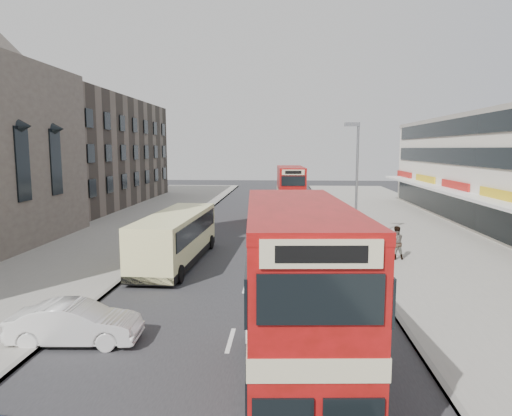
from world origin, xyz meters
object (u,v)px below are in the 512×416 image
at_px(bus_main, 297,302).
at_px(car_left_front, 76,323).
at_px(car_right_a, 339,249).
at_px(car_right_c, 314,208).
at_px(bus_second, 291,192).
at_px(cyclist, 315,222).
at_px(street_lamp, 356,173).
at_px(coach, 176,236).
at_px(car_right_b, 333,230).
at_px(pedestrian_near, 396,242).

bearing_deg(bus_main, car_left_front, -25.99).
height_order(bus_main, car_left_front, bus_main).
distance_m(car_right_a, car_right_c, 18.43).
relative_size(bus_second, cyclist, 3.76).
height_order(street_lamp, cyclist, street_lamp).
height_order(bus_main, coach, bus_main).
xyz_separation_m(street_lamp, car_right_a, (-1.49, -4.32, -4.17)).
distance_m(bus_main, coach, 15.13).
height_order(street_lamp, car_right_b, street_lamp).
xyz_separation_m(bus_main, bus_second, (0.26, 30.53, -0.15)).
xyz_separation_m(bus_second, car_left_front, (-7.47, -27.60, -1.74)).
xyz_separation_m(car_right_a, car_right_c, (-0.30, 18.43, 0.02)).
distance_m(street_lamp, pedestrian_near, 6.18).
height_order(bus_main, car_right_a, bus_main).
xyz_separation_m(bus_main, pedestrian_near, (6.03, 14.76, -1.47)).
distance_m(bus_second, pedestrian_near, 16.84).
bearing_deg(car_right_a, bus_second, -175.66).
xyz_separation_m(bus_main, car_right_c, (2.60, 33.57, -1.95)).
relative_size(car_right_b, cyclist, 2.06).
height_order(car_right_b, pedestrian_near, pedestrian_near).
xyz_separation_m(bus_second, coach, (-6.65, -16.86, -0.89)).
bearing_deg(coach, car_right_c, 67.81).
height_order(coach, car_right_b, coach).
distance_m(street_lamp, bus_second, 12.05).
distance_m(street_lamp, cyclist, 6.15).
relative_size(coach, car_left_front, 2.37).
xyz_separation_m(car_right_b, cyclist, (-1.14, 2.21, 0.18)).
xyz_separation_m(street_lamp, car_right_b, (-1.20, 1.86, -4.14)).
bearing_deg(bus_second, bus_main, 87.00).
distance_m(bus_second, car_left_front, 28.65).
relative_size(bus_main, bus_second, 1.06).
xyz_separation_m(car_right_b, pedestrian_near, (2.83, -6.56, 0.48)).
relative_size(car_left_front, pedestrian_near, 2.18).
relative_size(street_lamp, pedestrian_near, 4.20).
distance_m(car_left_front, car_right_b, 21.13).
bearing_deg(cyclist, bus_main, -91.60).
relative_size(car_right_a, car_right_b, 0.92).
distance_m(bus_main, cyclist, 23.68).
height_order(bus_second, pedestrian_near, bus_second).
relative_size(pedestrian_near, cyclist, 0.86).
bearing_deg(bus_main, car_right_b, -102.42).
relative_size(bus_main, coach, 0.90).
bearing_deg(car_right_c, car_right_b, 10.73).
bearing_deg(coach, street_lamp, 30.33).
bearing_deg(car_right_a, cyclist, -179.63).
distance_m(street_lamp, bus_main, 20.07).
relative_size(street_lamp, car_right_b, 1.76).
bearing_deg(car_right_b, pedestrian_near, 28.38).
height_order(bus_main, cyclist, bus_main).
distance_m(coach, cyclist, 13.00).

